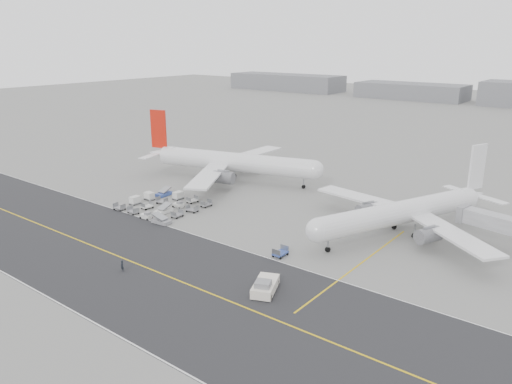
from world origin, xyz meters
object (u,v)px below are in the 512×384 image
Objects in this scene: airliner_b at (405,211)px; jet_bridge at (504,226)px; airliner_a at (230,162)px; pushback_tug at (265,286)px; ground_crew_a at (122,266)px.

airliner_b is 17.65m from jet_bridge.
airliner_a is 6.06× the size of pushback_tug.
airliner_b reaches higher than jet_bridge.
pushback_tug reaches higher than ground_crew_a.
airliner_b is at bearing 55.55° from pushback_tug.
pushback_tug is at bearing -110.38° from jet_bridge.
airliner_b is 5.19× the size of pushback_tug.
pushback_tug is at bearing -78.20° from airliner_b.
ground_crew_a is (22.76, -54.39, -4.27)m from airliner_a.
airliner_a is 26.43× the size of ground_crew_a.
airliner_b is at bearing 63.75° from ground_crew_a.
ground_crew_a is at bearing 177.90° from pushback_tug.
airliner_b is 22.65× the size of ground_crew_a.
airliner_b is (53.22, -9.21, -0.59)m from airliner_a.
ground_crew_a is at bearing -100.78° from airliner_b.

